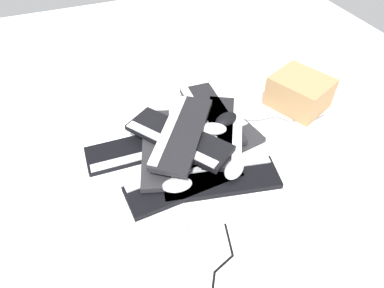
% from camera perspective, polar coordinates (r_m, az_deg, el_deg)
% --- Properties ---
extents(ground_plane, '(3.20, 3.20, 0.00)m').
position_cam_1_polar(ground_plane, '(1.44, -4.02, -0.60)').
color(ground_plane, white).
extents(keyboard_0, '(0.46, 0.22, 0.03)m').
position_cam_1_polar(keyboard_0, '(1.42, 3.46, -0.68)').
color(keyboard_0, '#232326').
rests_on(keyboard_0, ground).
extents(keyboard_1, '(0.22, 0.46, 0.03)m').
position_cam_1_polar(keyboard_1, '(1.51, 2.04, 3.00)').
color(keyboard_1, black).
rests_on(keyboard_1, ground).
extents(keyboard_2, '(0.44, 0.16, 0.03)m').
position_cam_1_polar(keyboard_2, '(1.43, -8.56, -0.83)').
color(keyboard_2, black).
rests_on(keyboard_2, ground).
extents(keyboard_3, '(0.45, 0.18, 0.03)m').
position_cam_1_polar(keyboard_3, '(1.29, -1.42, -6.39)').
color(keyboard_3, black).
rests_on(keyboard_3, ground).
extents(keyboard_4, '(0.46, 0.23, 0.03)m').
position_cam_1_polar(keyboard_4, '(1.31, 4.80, -5.76)').
color(keyboard_4, black).
rests_on(keyboard_4, ground).
extents(keyboard_5, '(0.17, 0.45, 0.03)m').
position_cam_1_polar(keyboard_5, '(1.53, 3.04, 4.98)').
color(keyboard_5, black).
rests_on(keyboard_5, keyboard_1).
extents(keyboard_6, '(0.27, 0.46, 0.03)m').
position_cam_1_polar(keyboard_6, '(1.38, -5.04, -0.44)').
color(keyboard_6, '#232326').
rests_on(keyboard_6, keyboard_2).
extents(keyboard_7, '(0.37, 0.45, 0.03)m').
position_cam_1_polar(keyboard_7, '(1.37, -2.31, 1.03)').
color(keyboard_7, black).
rests_on(keyboard_7, keyboard_6).
extents(keyboard_8, '(0.38, 0.45, 0.03)m').
position_cam_1_polar(keyboard_8, '(1.35, -1.69, 2.01)').
color(keyboard_8, black).
rests_on(keyboard_8, keyboard_7).
extents(keyboard_9, '(0.34, 0.46, 0.03)m').
position_cam_1_polar(keyboard_9, '(1.45, 5.43, 2.24)').
color(keyboard_9, black).
rests_on(keyboard_9, keyboard_0).
extents(mouse_0, '(0.07, 0.11, 0.04)m').
position_cam_1_polar(mouse_0, '(1.15, -1.61, -15.32)').
color(mouse_0, '#B7B7BC').
rests_on(mouse_0, ground).
extents(mouse_1, '(0.13, 0.10, 0.04)m').
position_cam_1_polar(mouse_1, '(1.45, 5.70, 4.13)').
color(mouse_1, black).
rests_on(mouse_1, keyboard_9).
extents(mouse_2, '(0.13, 0.12, 0.04)m').
position_cam_1_polar(mouse_2, '(1.30, 7.03, -4.17)').
color(mouse_2, '#B7B7BC').
rests_on(mouse_2, keyboard_4).
extents(mouse_3, '(0.12, 0.08, 0.04)m').
position_cam_1_polar(mouse_3, '(1.24, -2.50, -6.80)').
color(mouse_3, silver).
rests_on(mouse_3, keyboard_3).
extents(mouse_4, '(0.13, 0.12, 0.04)m').
position_cam_1_polar(mouse_4, '(1.61, -5.11, 6.05)').
color(mouse_4, silver).
rests_on(mouse_4, ground).
extents(mouse_5, '(0.13, 0.11, 0.04)m').
position_cam_1_polar(mouse_5, '(1.40, 3.55, 2.55)').
color(mouse_5, silver).
rests_on(mouse_5, keyboard_9).
extents(cable_0, '(0.69, 0.31, 0.01)m').
position_cam_1_polar(cable_0, '(1.58, 8.74, 4.21)').
color(cable_0, '#59595B').
rests_on(cable_0, ground).
extents(cardboard_box, '(0.30, 0.31, 0.15)m').
position_cam_1_polar(cardboard_box, '(1.68, 17.48, 8.23)').
color(cardboard_box, '#9E774C').
rests_on(cardboard_box, ground).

